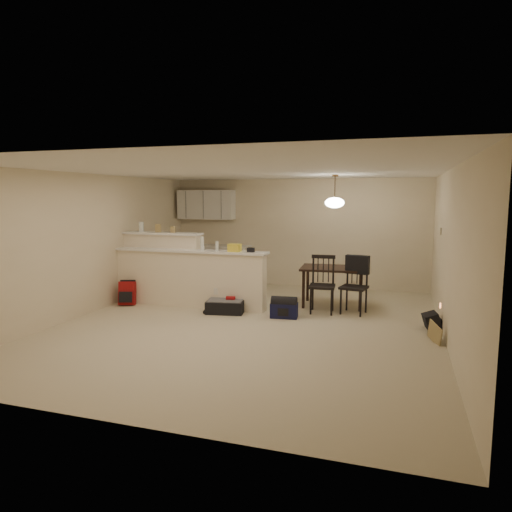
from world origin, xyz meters
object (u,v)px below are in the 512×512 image
at_px(suitcase, 225,307).
at_px(navy_duffel, 284,310).
at_px(dining_chair_near, 322,285).
at_px(pendant_lamp, 335,202).
at_px(dining_table, 333,272).
at_px(black_daypack, 432,321).
at_px(dining_chair_far, 354,286).
at_px(red_backpack, 127,293).

relative_size(suitcase, navy_duffel, 1.41).
height_order(dining_chair_near, suitcase, dining_chair_near).
height_order(pendant_lamp, navy_duffel, pendant_lamp).
bearing_deg(pendant_lamp, dining_table, 63.43).
distance_m(dining_chair_near, suitcase, 1.80).
bearing_deg(dining_chair_near, suitcase, -166.67).
height_order(dining_chair_near, black_daypack, dining_chair_near).
bearing_deg(dining_chair_far, suitcase, -152.29).
distance_m(dining_table, suitcase, 2.17).
relative_size(suitcase, red_backpack, 1.46).
bearing_deg(black_daypack, pendant_lamp, 46.83).
bearing_deg(black_daypack, dining_chair_near, 63.44).
relative_size(dining_table, dining_chair_far, 1.24).
height_order(pendant_lamp, suitcase, pendant_lamp).
bearing_deg(dining_chair_near, navy_duffel, -141.15).
relative_size(dining_table, suitcase, 1.90).
xyz_separation_m(dining_chair_near, suitcase, (-1.67, -0.54, -0.41)).
distance_m(red_backpack, black_daypack, 5.55).
bearing_deg(dining_table, navy_duffel, -125.30).
bearing_deg(dining_chair_far, dining_table, 144.36).
relative_size(red_backpack, navy_duffel, 0.97).
xyz_separation_m(pendant_lamp, dining_chair_far, (0.44, -0.48, -1.48)).
bearing_deg(black_daypack, red_backpack, 79.79).
height_order(pendant_lamp, dining_chair_far, pendant_lamp).
distance_m(dining_chair_far, navy_duffel, 1.35).
bearing_deg(dining_chair_near, pendant_lamp, 74.61).
bearing_deg(dining_table, pendant_lamp, -120.62).
bearing_deg(dining_table, red_backpack, -167.72).
relative_size(pendant_lamp, black_daypack, 2.08).
bearing_deg(black_daypack, dining_table, 46.83).
distance_m(dining_chair_far, red_backpack, 4.32).
height_order(dining_table, pendant_lamp, pendant_lamp).
distance_m(suitcase, navy_duffel, 1.10).
xyz_separation_m(dining_table, dining_chair_near, (-0.11, -0.58, -0.15)).
bearing_deg(black_daypack, navy_duffel, 79.79).
height_order(dining_table, dining_chair_near, dining_chair_near).
bearing_deg(red_backpack, suitcase, -17.77).
xyz_separation_m(suitcase, black_daypack, (3.51, 0.00, 0.02)).
xyz_separation_m(red_backpack, navy_duffel, (3.14, 0.00, -0.10)).
bearing_deg(pendant_lamp, dining_chair_near, -100.78).
distance_m(dining_chair_far, suitcase, 2.34).
relative_size(dining_table, pendant_lamp, 2.04).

